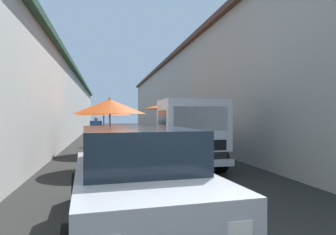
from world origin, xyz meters
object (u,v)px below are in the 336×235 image
Objects in this scene: fruit_stall_far_left at (110,115)px; vendor_by_crates at (184,130)px; fruit_stall_far_right at (172,112)px; delivery_truck at (185,135)px; fruit_stall_mid_lane at (104,115)px; vendor_in_shade at (96,129)px; hatchback_car at (137,176)px.

fruit_stall_far_left is 1.46× the size of vendor_by_crates.
fruit_stall_far_right is 1.61× the size of vendor_by_crates.
fruit_stall_far_right is 4.23m from delivery_truck.
fruit_stall_mid_lane reaches higher than vendor_in_shade.
delivery_truck is (-0.56, -2.27, -0.62)m from fruit_stall_far_left.
fruit_stall_far_right is 2.99m from fruit_stall_mid_lane.
vendor_by_crates is (1.57, -0.95, -0.91)m from fruit_stall_far_right.
fruit_stall_mid_lane is at bearing 87.44° from fruit_stall_far_right.
delivery_truck reaches higher than vendor_in_shade.
fruit_stall_mid_lane is 3.71m from fruit_stall_far_left.
fruit_stall_far_right reaches higher than hatchback_car.
hatchback_car is at bearing -175.56° from vendor_in_shade.
fruit_stall_mid_lane is 1.53× the size of vendor_by_crates.
vendor_by_crates reaches higher than hatchback_car.
fruit_stall_mid_lane is 4.26m from vendor_by_crates.
fruit_stall_far_right is 4.86m from vendor_in_shade.
fruit_stall_far_right is 4.54m from fruit_stall_far_left.
vendor_in_shade is (3.21, 0.42, -0.77)m from fruit_stall_mid_lane.
fruit_stall_far_right reaches higher than vendor_by_crates.
fruit_stall_far_left is (-3.70, -0.19, -0.00)m from fruit_stall_mid_lane.
delivery_truck is at bearing -103.74° from fruit_stall_far_left.
fruit_stall_far_right reaches higher than delivery_truck.
hatchback_car is at bearing -176.66° from fruit_stall_mid_lane.
fruit_stall_far_left is at bearing -174.99° from vendor_in_shade.
fruit_stall_mid_lane is 1.52× the size of vendor_in_shade.
vendor_in_shade is at bearing 67.86° from vendor_by_crates.
fruit_stall_far_left is at bearing 143.87° from vendor_by_crates.
hatchback_car is 2.56× the size of vendor_in_shade.
fruit_stall_far_right is at bearing -16.27° from hatchback_car.
delivery_truck is 8.00m from vendor_in_shade.
fruit_stall_mid_lane is at bearing 30.01° from delivery_truck.
delivery_truck is (4.39, -1.96, 0.30)m from hatchback_car.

